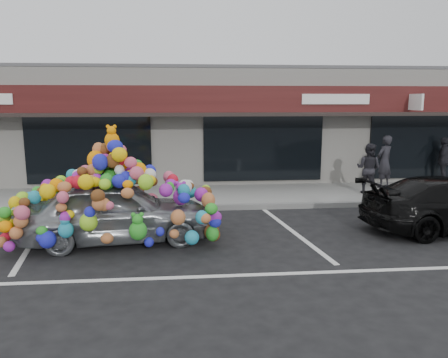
{
  "coord_description": "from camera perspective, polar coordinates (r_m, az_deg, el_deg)",
  "views": [
    {
      "loc": [
        0.23,
        -9.66,
        3.1
      ],
      "look_at": [
        1.24,
        1.4,
        1.1
      ],
      "focal_mm": 35.0,
      "sensor_mm": 36.0,
      "label": 1
    }
  ],
  "objects": [
    {
      "name": "ground",
      "position": [
        10.15,
        -6.33,
        -7.65
      ],
      "size": [
        90.0,
        90.0,
        0.0
      ],
      "primitive_type": "plane",
      "color": "black",
      "rests_on": "ground"
    },
    {
      "name": "shop_building",
      "position": [
        18.13,
        -6.0,
        7.2
      ],
      "size": [
        24.0,
        7.2,
        4.31
      ],
      "color": "white",
      "rests_on": "ground"
    },
    {
      "name": "sidewalk",
      "position": [
        13.99,
        -6.05,
        -2.33
      ],
      "size": [
        26.0,
        3.0,
        0.15
      ],
      "primitive_type": "cube",
      "color": "gray",
      "rests_on": "ground"
    },
    {
      "name": "kerb",
      "position": [
        12.53,
        -6.14,
        -3.82
      ],
      "size": [
        26.0,
        0.18,
        0.16
      ],
      "primitive_type": "cube",
      "color": "slate",
      "rests_on": "ground"
    },
    {
      "name": "parking_stripe_left",
      "position": [
        10.89,
        -23.53,
        -7.2
      ],
      "size": [
        0.73,
        4.37,
        0.01
      ],
      "primitive_type": "cube",
      "rotation": [
        0.0,
        0.0,
        0.14
      ],
      "color": "silver",
      "rests_on": "ground"
    },
    {
      "name": "parking_stripe_mid",
      "position": [
        10.65,
        9.04,
        -6.83
      ],
      "size": [
        0.73,
        4.37,
        0.01
      ],
      "primitive_type": "cube",
      "rotation": [
        0.0,
        0.0,
        0.14
      ],
      "color": "silver",
      "rests_on": "ground"
    },
    {
      "name": "lane_line",
      "position": [
        8.18,
        7.86,
        -12.15
      ],
      "size": [
        14.0,
        0.12,
        0.01
      ],
      "primitive_type": "cube",
      "color": "silver",
      "rests_on": "ground"
    },
    {
      "name": "toy_car",
      "position": [
        9.91,
        -13.92,
        -3.12
      ],
      "size": [
        2.99,
        4.59,
        2.56
      ],
      "rotation": [
        0.0,
        0.0,
        1.69
      ],
      "color": "#B1B4BC",
      "rests_on": "ground"
    },
    {
      "name": "pedestrian_a",
      "position": [
        15.84,
        20.21,
        2.14
      ],
      "size": [
        0.78,
        0.69,
        1.8
      ],
      "primitive_type": "imported",
      "rotation": [
        0.0,
        0.0,
        3.64
      ],
      "color": "black",
      "rests_on": "sidewalk"
    },
    {
      "name": "pedestrian_b",
      "position": [
        14.7,
        18.34,
        1.3
      ],
      "size": [
        0.99,
        0.98,
        1.61
      ],
      "primitive_type": "imported",
      "rotation": [
        0.0,
        0.0,
        2.41
      ],
      "color": "black",
      "rests_on": "sidewalk"
    },
    {
      "name": "pedestrian_c",
      "position": [
        17.44,
        26.72,
        2.18
      ],
      "size": [
        1.04,
        0.91,
        1.68
      ],
      "primitive_type": "imported",
      "rotation": [
        0.0,
        0.0,
        4.09
      ],
      "color": "#252227",
      "rests_on": "sidewalk"
    }
  ]
}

